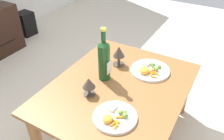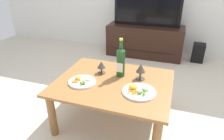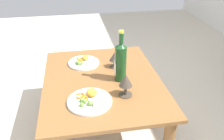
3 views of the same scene
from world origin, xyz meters
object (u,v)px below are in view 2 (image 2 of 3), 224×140
(dinner_plate_left, at_px, (82,81))
(tv_stand, at_px, (145,41))
(dining_table, at_px, (113,88))
(floor_speaker, at_px, (198,53))
(goblet_left, at_px, (101,65))
(tv_screen, at_px, (147,10))
(dinner_plate_right, at_px, (139,91))
(goblet_right, at_px, (141,69))
(wine_bottle, at_px, (121,61))

(dinner_plate_left, bearing_deg, tv_stand, 83.38)
(dining_table, bearing_deg, floor_speaker, 64.88)
(tv_stand, xyz_separation_m, floor_speaker, (0.90, -0.00, -0.11))
(goblet_left, xyz_separation_m, dinner_plate_left, (-0.10, -0.23, -0.07))
(tv_screen, xyz_separation_m, floor_speaker, (0.90, 0.00, -0.64))
(dinner_plate_right, bearing_deg, goblet_right, 98.01)
(goblet_left, xyz_separation_m, goblet_right, (0.38, 0.00, 0.02))
(dining_table, height_order, goblet_right, goblet_right)
(tv_screen, bearing_deg, wine_bottle, -88.05)
(goblet_left, bearing_deg, wine_bottle, 2.12)
(tv_stand, bearing_deg, tv_screen, -90.00)
(floor_speaker, bearing_deg, wine_bottle, -111.46)
(dining_table, relative_size, dinner_plate_right, 3.71)
(floor_speaker, bearing_deg, tv_screen, -175.46)
(floor_speaker, bearing_deg, dinner_plate_right, -102.93)
(dining_table, relative_size, tv_screen, 0.93)
(dinner_plate_right, bearing_deg, goblet_left, 150.83)
(wine_bottle, bearing_deg, goblet_left, -177.88)
(dining_table, height_order, wine_bottle, wine_bottle)
(tv_stand, bearing_deg, floor_speaker, -0.08)
(tv_stand, xyz_separation_m, wine_bottle, (0.06, -1.73, 0.33))
(tv_stand, distance_m, wine_bottle, 1.76)
(dining_table, xyz_separation_m, goblet_right, (0.22, 0.12, 0.18))
(wine_bottle, bearing_deg, dining_table, -102.89)
(tv_stand, relative_size, goblet_left, 10.44)
(goblet_left, bearing_deg, floor_speaker, 59.26)
(goblet_left, relative_size, dinner_plate_left, 0.50)
(goblet_right, distance_m, dinner_plate_left, 0.54)
(wine_bottle, bearing_deg, tv_stand, 91.94)
(dining_table, distance_m, floor_speaker, 2.06)
(dinner_plate_right, bearing_deg, wine_bottle, 133.15)
(tv_screen, relative_size, goblet_left, 8.98)
(floor_speaker, height_order, dinner_plate_right, dinner_plate_right)
(tv_stand, height_order, wine_bottle, wine_bottle)
(floor_speaker, xyz_separation_m, dinner_plate_left, (-1.13, -1.97, 0.31))
(wine_bottle, bearing_deg, dinner_plate_left, -140.05)
(tv_screen, xyz_separation_m, dinner_plate_left, (-0.23, -1.97, -0.34))
(goblet_right, distance_m, dinner_plate_right, 0.25)
(goblet_left, bearing_deg, dining_table, -36.51)
(tv_stand, relative_size, dinner_plate_left, 5.22)
(goblet_left, bearing_deg, dinner_plate_left, -112.32)
(tv_screen, bearing_deg, goblet_left, -94.37)
(dining_table, xyz_separation_m, tv_stand, (-0.03, 1.86, -0.10))
(dining_table, height_order, dinner_plate_left, dinner_plate_left)
(dinner_plate_left, height_order, dinner_plate_right, dinner_plate_right)
(tv_screen, xyz_separation_m, dinner_plate_right, (0.28, -1.97, -0.34))
(tv_screen, height_order, dinner_plate_right, tv_screen)
(tv_screen, distance_m, floor_speaker, 1.11)
(floor_speaker, distance_m, wine_bottle, 1.98)
(dining_table, relative_size, tv_stand, 0.80)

